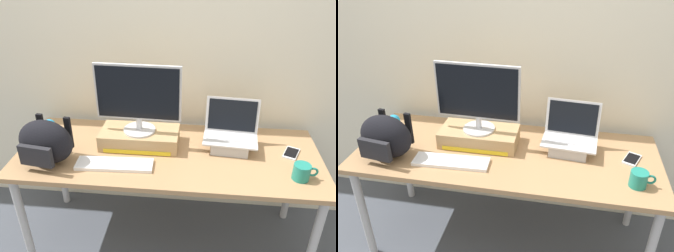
{
  "view_description": "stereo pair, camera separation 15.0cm",
  "coord_description": "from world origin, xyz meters",
  "views": [
    {
      "loc": [
        0.18,
        -1.73,
        1.87
      ],
      "look_at": [
        0.0,
        0.0,
        0.9
      ],
      "focal_mm": 36.7,
      "sensor_mm": 36.0,
      "label": 1
    },
    {
      "loc": [
        0.33,
        -1.71,
        1.87
      ],
      "look_at": [
        0.0,
        0.0,
        0.9
      ],
      "focal_mm": 36.7,
      "sensor_mm": 36.0,
      "label": 2
    }
  ],
  "objects": [
    {
      "name": "desk",
      "position": [
        0.0,
        0.0,
        0.66
      ],
      "size": [
        1.82,
        0.72,
        0.72
      ],
      "color": "#A87F56",
      "rests_on": "ground"
    },
    {
      "name": "toner_box_yellow",
      "position": [
        -0.18,
        0.07,
        0.77
      ],
      "size": [
        0.48,
        0.24,
        0.1
      ],
      "color": "tan",
      "rests_on": "desk"
    },
    {
      "name": "coffee_mug",
      "position": [
        0.74,
        -0.19,
        0.77
      ],
      "size": [
        0.13,
        0.09,
        0.09
      ],
      "color": "#1E7F70",
      "rests_on": "desk"
    },
    {
      "name": "ground_plane",
      "position": [
        0.0,
        0.0,
        0.0
      ],
      "size": [
        20.0,
        20.0,
        0.0
      ],
      "primitive_type": "plane",
      "color": "#474C56"
    },
    {
      "name": "cell_phone",
      "position": [
        0.74,
        0.05,
        0.73
      ],
      "size": [
        0.13,
        0.16,
        0.01
      ],
      "rotation": [
        0.0,
        0.0,
        -0.43
      ],
      "color": "silver",
      "rests_on": "desk"
    },
    {
      "name": "open_laptop",
      "position": [
        0.37,
        0.09,
        0.79
      ],
      "size": [
        0.34,
        0.25,
        0.29
      ],
      "rotation": [
        0.0,
        0.0,
        -0.08
      ],
      "color": "#ADADB2",
      "rests_on": "desk"
    },
    {
      "name": "back_wall",
      "position": [
        0.0,
        0.46,
        1.3
      ],
      "size": [
        7.0,
        0.1,
        2.6
      ],
      "primitive_type": "cube",
      "color": "silver",
      "rests_on": "ground"
    },
    {
      "name": "messenger_backpack",
      "position": [
        -0.68,
        -0.17,
        0.86
      ],
      "size": [
        0.34,
        0.26,
        0.26
      ],
      "rotation": [
        0.0,
        0.0,
        -0.14
      ],
      "color": "black",
      "rests_on": "desk"
    },
    {
      "name": "external_keyboard",
      "position": [
        -0.29,
        -0.17,
        0.74
      ],
      "size": [
        0.44,
        0.14,
        0.02
      ],
      "rotation": [
        0.0,
        0.0,
        0.04
      ],
      "color": "white",
      "rests_on": "desk"
    },
    {
      "name": "plush_toy",
      "position": [
        -0.81,
        0.17,
        0.77
      ],
      "size": [
        0.08,
        0.08,
        0.08
      ],
      "color": "#2393CC",
      "rests_on": "desk"
    },
    {
      "name": "desktop_monitor",
      "position": [
        -0.18,
        0.07,
        1.05
      ],
      "size": [
        0.51,
        0.2,
        0.42
      ],
      "rotation": [
        0.0,
        0.0,
        -0.03
      ],
      "color": "silver",
      "rests_on": "toner_box_yellow"
    }
  ]
}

